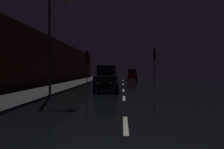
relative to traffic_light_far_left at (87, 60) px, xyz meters
name	(u,v)px	position (x,y,z in m)	size (l,w,h in m)	color
ground	(123,83)	(4.98, 1.71, -3.27)	(26.95, 84.00, 0.02)	black
sidewalk_left	(74,82)	(-2.30, 1.71, -3.18)	(4.40, 84.00, 0.15)	#28282B
building_facade_left	(47,60)	(-4.90, -1.79, -0.13)	(0.80, 63.00, 6.27)	#472319
lane_centerline	(123,89)	(4.98, -7.04, -3.25)	(0.16, 29.75, 0.01)	beige
traffic_light_far_left	(87,60)	(0.00, 0.00, 0.00)	(0.33, 0.47, 4.53)	#38383A
traffic_light_far_right	(154,58)	(9.95, 4.50, 0.61)	(0.34, 0.47, 5.28)	#38383A
streetlamp_overhead	(56,31)	(0.27, -13.03, 1.32)	(1.70, 0.44, 6.87)	#2D2D30
car_approaching_headlights	(107,79)	(3.44, -8.70, -2.22)	(2.08, 4.49, 2.26)	black
car_distant_taillights	(132,75)	(6.72, 10.71, -2.32)	(1.88, 4.08, 2.06)	maroon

